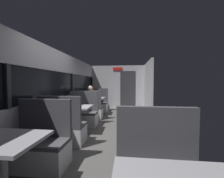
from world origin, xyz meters
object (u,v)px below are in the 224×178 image
Objects in this scene: bench_far_window_facing_end at (90,110)px; seated_passenger at (90,104)px; bench_mid_window_facing_end at (63,129)px; bench_far_window_facing_entry at (97,104)px; dining_table_mid_window at (75,110)px; bench_mid_window_facing_entry at (83,115)px; bench_near_window_facing_entry at (40,147)px; dining_table_far_window at (94,100)px; dining_table_near_window at (2,147)px.

seated_passenger reaches higher than bench_far_window_facing_end.
bench_far_window_facing_end is at bearing 90.00° from bench_mid_window_facing_end.
bench_mid_window_facing_end and bench_far_window_facing_end have the same top height.
bench_far_window_facing_entry is 1.34m from seated_passenger.
dining_table_mid_window is at bearing -90.00° from bench_far_window_facing_end.
bench_mid_window_facing_entry is 1.00× the size of bench_far_window_facing_entry.
seated_passenger is (0.00, 3.21, 0.21)m from bench_near_window_facing_entry.
bench_mid_window_facing_entry is at bearing -90.00° from bench_far_window_facing_entry.
bench_far_window_facing_entry is (0.00, 0.70, -0.31)m from dining_table_far_window.
bench_near_window_facing_entry is 1.60m from dining_table_mid_window.
bench_mid_window_facing_end is at bearing -90.00° from seated_passenger.
bench_near_window_facing_entry is at bearing -90.00° from seated_passenger.
bench_mid_window_facing_end is 2.99m from dining_table_far_window.
dining_table_near_window and dining_table_mid_window have the same top height.
dining_table_near_window is 0.82× the size of bench_mid_window_facing_entry.
bench_mid_window_facing_end reaches higher than dining_table_mid_window.
bench_mid_window_facing_end is 1.00× the size of bench_far_window_facing_end.
dining_table_mid_window is 0.71× the size of seated_passenger.
dining_table_far_window is (0.00, 2.27, 0.00)m from dining_table_mid_window.
bench_mid_window_facing_entry is 0.97m from seated_passenger.
dining_table_mid_window is (0.00, 1.57, 0.31)m from bench_near_window_facing_entry.
dining_table_mid_window is 0.77m from bench_mid_window_facing_end.
bench_near_window_facing_entry and bench_mid_window_facing_entry have the same top height.
dining_table_mid_window is 0.82× the size of bench_mid_window_facing_end.
bench_mid_window_facing_entry and bench_far_window_facing_entry have the same top height.
dining_table_near_window is 0.82× the size of bench_mid_window_facing_end.
dining_table_far_window is 0.71× the size of seated_passenger.
dining_table_far_window is at bearing 90.00° from seated_passenger.
dining_table_far_window is at bearing 90.00° from bench_mid_window_facing_entry.
bench_far_window_facing_end is (0.00, -0.70, -0.31)m from dining_table_far_window.
bench_far_window_facing_end is at bearing 90.00° from dining_table_near_window.
bench_far_window_facing_end is (0.00, 3.84, -0.31)m from dining_table_near_window.
bench_far_window_facing_entry is (0.00, 2.97, -0.31)m from dining_table_mid_window.
bench_far_window_facing_entry is 0.87× the size of seated_passenger.
bench_mid_window_facing_entry is 1.00× the size of bench_far_window_facing_end.
bench_far_window_facing_entry is at bearing 90.00° from bench_far_window_facing_end.
dining_table_mid_window is (0.00, 2.27, 0.00)m from dining_table_near_window.
dining_table_mid_window is at bearing -90.00° from bench_mid_window_facing_entry.
bench_far_window_facing_entry is at bearing 90.00° from dining_table_mid_window.
dining_table_mid_window is at bearing 90.00° from bench_near_window_facing_entry.
bench_mid_window_facing_end reaches higher than dining_table_far_window.
dining_table_mid_window is at bearing 90.00° from bench_mid_window_facing_end.
dining_table_far_window is 0.82× the size of bench_far_window_facing_end.
dining_table_near_window is at bearing -90.00° from bench_far_window_facing_end.
bench_far_window_facing_end is 1.40m from bench_far_window_facing_entry.
bench_far_window_facing_entry is (0.00, 5.24, -0.31)m from dining_table_near_window.
dining_table_far_window is at bearing -90.00° from bench_far_window_facing_entry.
bench_mid_window_facing_entry is 0.87× the size of seated_passenger.
bench_near_window_facing_entry is at bearing 90.00° from dining_table_near_window.
seated_passenger reaches higher than bench_mid_window_facing_end.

